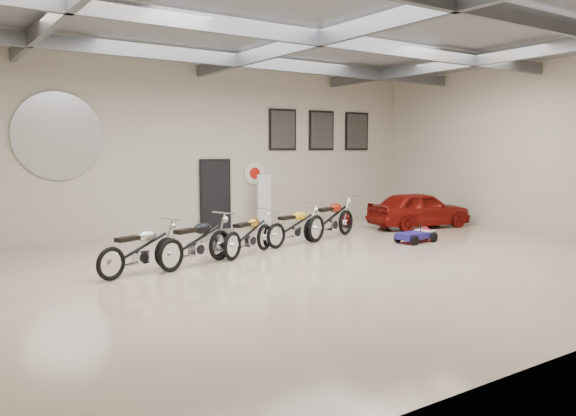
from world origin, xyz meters
TOP-DOWN VIEW (x-y plane):
  - floor at (0.00, 0.00)m, footprint 16.00×12.00m
  - ceiling at (0.00, 0.00)m, footprint 16.00×12.00m
  - back_wall at (0.00, 6.00)m, footprint 16.00×0.02m
  - right_wall at (8.00, 0.00)m, footprint 0.02×12.00m
  - ceiling_beams at (0.00, 0.00)m, footprint 15.80×11.80m
  - door at (0.50, 5.95)m, footprint 0.92×0.08m
  - logo_plaque at (-4.00, 5.95)m, footprint 2.30×0.06m
  - poster_left at (3.00, 5.96)m, footprint 1.05×0.08m
  - poster_mid at (4.60, 5.96)m, footprint 1.05×0.08m
  - poster_right at (6.20, 5.96)m, footprint 1.05×0.08m
  - oil_sign at (1.90, 5.95)m, footprint 0.72×0.10m
  - banner_stand at (2.00, 5.50)m, footprint 0.48×0.22m
  - motorcycle_silver at (-3.57, 1.14)m, footprint 2.08×1.29m
  - motorcycle_black at (-2.31, 1.24)m, footprint 2.19×1.37m
  - motorcycle_gold at (-0.78, 1.66)m, footprint 2.06×1.49m
  - motorcycle_yellow at (0.88, 2.20)m, footprint 2.07×1.07m
  - motorcycle_red at (2.35, 2.54)m, footprint 2.34×1.42m
  - go_kart at (3.91, 0.75)m, footprint 1.48×0.77m
  - vintage_car at (6.00, 2.70)m, footprint 1.82×3.53m

SIDE VIEW (x-z plane):
  - floor at x=0.00m, z-range -0.01..0.01m
  - go_kart at x=3.91m, z-range 0.00..0.52m
  - motorcycle_yellow at x=0.88m, z-range 0.00..1.03m
  - motorcycle_silver at x=-3.57m, z-range 0.00..1.04m
  - motorcycle_gold at x=-0.78m, z-range 0.00..1.04m
  - motorcycle_black at x=-2.31m, z-range 0.00..1.09m
  - vintage_car at x=6.00m, z-range 0.00..1.15m
  - motorcycle_red at x=2.35m, z-range 0.00..1.16m
  - banner_stand at x=2.00m, z-range 0.00..1.74m
  - door at x=0.50m, z-range 0.00..2.10m
  - oil_sign at x=1.90m, z-range 1.34..2.06m
  - back_wall at x=0.00m, z-range 0.00..5.00m
  - right_wall at x=8.00m, z-range 0.00..5.00m
  - logo_plaque at x=-4.00m, z-range 2.22..3.38m
  - poster_left at x=3.00m, z-range 2.42..3.78m
  - poster_mid at x=4.60m, z-range 2.42..3.78m
  - poster_right at x=6.20m, z-range 2.42..3.78m
  - ceiling_beams at x=0.00m, z-range 4.59..4.91m
  - ceiling at x=0.00m, z-range 5.00..5.00m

